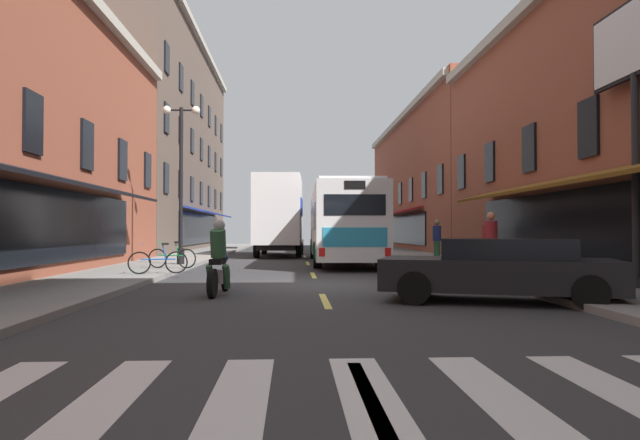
{
  "coord_description": "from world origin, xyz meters",
  "views": [
    {
      "loc": [
        -0.65,
        -14.76,
        1.41
      ],
      "look_at": [
        0.4,
        6.91,
        1.83
      ],
      "focal_mm": 31.48,
      "sensor_mm": 36.0,
      "label": 1
    }
  ],
  "objects_px": {
    "motorcycle_rider": "(219,262)",
    "pedestrian_near": "(491,241)",
    "billboard_sign": "(635,64)",
    "sedan_near": "(499,269)",
    "transit_bus": "(342,224)",
    "bicycle_near": "(158,262)",
    "pedestrian_mid": "(437,239)",
    "street_lamp_twin": "(181,177)",
    "box_truck": "(280,217)",
    "bicycle_mid": "(172,257)",
    "sedan_mid": "(281,240)"
  },
  "relations": [
    {
      "from": "motorcycle_rider",
      "to": "pedestrian_near",
      "type": "distance_m",
      "value": 8.1
    },
    {
      "from": "billboard_sign",
      "to": "motorcycle_rider",
      "type": "height_order",
      "value": "billboard_sign"
    },
    {
      "from": "sedan_near",
      "to": "pedestrian_near",
      "type": "relative_size",
      "value": 2.66
    },
    {
      "from": "transit_bus",
      "to": "motorcycle_rider",
      "type": "bearing_deg",
      "value": -107.57
    },
    {
      "from": "transit_bus",
      "to": "bicycle_near",
      "type": "xyz_separation_m",
      "value": [
        -6.11,
        -7.65,
        -1.23
      ]
    },
    {
      "from": "billboard_sign",
      "to": "transit_bus",
      "type": "distance_m",
      "value": 13.84
    },
    {
      "from": "bicycle_near",
      "to": "pedestrian_mid",
      "type": "relative_size",
      "value": 0.96
    },
    {
      "from": "motorcycle_rider",
      "to": "pedestrian_near",
      "type": "relative_size",
      "value": 1.14
    },
    {
      "from": "transit_bus",
      "to": "street_lamp_twin",
      "type": "xyz_separation_m",
      "value": [
        -6.42,
        -2.81,
        1.74
      ]
    },
    {
      "from": "transit_bus",
      "to": "bicycle_near",
      "type": "height_order",
      "value": "transit_bus"
    },
    {
      "from": "box_truck",
      "to": "bicycle_mid",
      "type": "bearing_deg",
      "value": -106.09
    },
    {
      "from": "transit_bus",
      "to": "motorcycle_rider",
      "type": "relative_size",
      "value": 5.7
    },
    {
      "from": "box_truck",
      "to": "bicycle_mid",
      "type": "distance_m",
      "value": 12.29
    },
    {
      "from": "sedan_mid",
      "to": "bicycle_mid",
      "type": "xyz_separation_m",
      "value": [
        -3.17,
        -23.48,
        -0.23
      ]
    },
    {
      "from": "sedan_mid",
      "to": "motorcycle_rider",
      "type": "distance_m",
      "value": 30.28
    },
    {
      "from": "billboard_sign",
      "to": "motorcycle_rider",
      "type": "bearing_deg",
      "value": 178.29
    },
    {
      "from": "billboard_sign",
      "to": "street_lamp_twin",
      "type": "bearing_deg",
      "value": 141.88
    },
    {
      "from": "sedan_near",
      "to": "motorcycle_rider",
      "type": "distance_m",
      "value": 5.91
    },
    {
      "from": "motorcycle_rider",
      "to": "pedestrian_near",
      "type": "bearing_deg",
      "value": 25.04
    },
    {
      "from": "sedan_near",
      "to": "pedestrian_mid",
      "type": "bearing_deg",
      "value": 80.7
    },
    {
      "from": "bicycle_near",
      "to": "pedestrian_mid",
      "type": "xyz_separation_m",
      "value": [
        10.15,
        7.04,
        0.53
      ]
    },
    {
      "from": "motorcycle_rider",
      "to": "bicycle_mid",
      "type": "height_order",
      "value": "motorcycle_rider"
    },
    {
      "from": "sedan_near",
      "to": "sedan_mid",
      "type": "relative_size",
      "value": 1.03
    },
    {
      "from": "transit_bus",
      "to": "sedan_mid",
      "type": "bearing_deg",
      "value": 99.51
    },
    {
      "from": "motorcycle_rider",
      "to": "box_truck",
      "type": "bearing_deg",
      "value": 87.2
    },
    {
      "from": "street_lamp_twin",
      "to": "sedan_mid",
      "type": "bearing_deg",
      "value": 81.01
    },
    {
      "from": "box_truck",
      "to": "bicycle_near",
      "type": "xyz_separation_m",
      "value": [
        -3.24,
        -14.22,
        -1.67
      ]
    },
    {
      "from": "street_lamp_twin",
      "to": "bicycle_mid",
      "type": "bearing_deg",
      "value": -85.7
    },
    {
      "from": "billboard_sign",
      "to": "sedan_mid",
      "type": "relative_size",
      "value": 1.39
    },
    {
      "from": "billboard_sign",
      "to": "pedestrian_near",
      "type": "relative_size",
      "value": 3.61
    },
    {
      "from": "sedan_mid",
      "to": "billboard_sign",
      "type": "bearing_deg",
      "value": -74.24
    },
    {
      "from": "pedestrian_mid",
      "to": "street_lamp_twin",
      "type": "xyz_separation_m",
      "value": [
        -10.45,
        -2.2,
        2.43
      ]
    },
    {
      "from": "billboard_sign",
      "to": "sedan_near",
      "type": "distance_m",
      "value": 5.94
    },
    {
      "from": "transit_bus",
      "to": "bicycle_mid",
      "type": "xyz_separation_m",
      "value": [
        -6.25,
        -5.13,
        -1.23
      ]
    },
    {
      "from": "billboard_sign",
      "to": "bicycle_near",
      "type": "xyz_separation_m",
      "value": [
        -11.66,
        4.55,
        -4.67
      ]
    },
    {
      "from": "transit_bus",
      "to": "box_truck",
      "type": "distance_m",
      "value": 7.18
    },
    {
      "from": "transit_bus",
      "to": "bicycle_mid",
      "type": "bearing_deg",
      "value": -140.59
    },
    {
      "from": "bicycle_mid",
      "to": "pedestrian_near",
      "type": "distance_m",
      "value": 10.38
    },
    {
      "from": "motorcycle_rider",
      "to": "bicycle_near",
      "type": "distance_m",
      "value": 4.88
    },
    {
      "from": "sedan_near",
      "to": "pedestrian_mid",
      "type": "relative_size",
      "value": 2.77
    },
    {
      "from": "box_truck",
      "to": "pedestrian_near",
      "type": "xyz_separation_m",
      "value": [
        6.42,
        -15.07,
        -1.07
      ]
    },
    {
      "from": "motorcycle_rider",
      "to": "street_lamp_twin",
      "type": "distance_m",
      "value": 9.88
    },
    {
      "from": "transit_bus",
      "to": "sedan_mid",
      "type": "distance_m",
      "value": 18.63
    },
    {
      "from": "sedan_near",
      "to": "box_truck",
      "type": "bearing_deg",
      "value": 103.42
    },
    {
      "from": "billboard_sign",
      "to": "pedestrian_near",
      "type": "xyz_separation_m",
      "value": [
        -1.99,
        3.7,
        -4.07
      ]
    },
    {
      "from": "street_lamp_twin",
      "to": "sedan_near",
      "type": "bearing_deg",
      "value": -52.05
    },
    {
      "from": "sedan_mid",
      "to": "bicycle_near",
      "type": "bearing_deg",
      "value": -96.67
    },
    {
      "from": "motorcycle_rider",
      "to": "street_lamp_twin",
      "type": "xyz_separation_m",
      "value": [
        -2.64,
        9.11,
        2.76
      ]
    },
    {
      "from": "sedan_near",
      "to": "bicycle_mid",
      "type": "bearing_deg",
      "value": 134.29
    },
    {
      "from": "sedan_mid",
      "to": "street_lamp_twin",
      "type": "xyz_separation_m",
      "value": [
        -3.35,
        -21.16,
        2.74
      ]
    }
  ]
}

